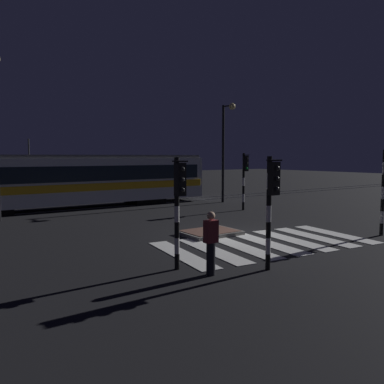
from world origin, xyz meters
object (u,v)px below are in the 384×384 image
at_px(traffic_light_corner_far_right, 245,173).
at_px(pedestrian_waiting_at_kerb, 211,243).
at_px(traffic_light_kerb_mid_left, 271,196).
at_px(street_lamp_trackside_right, 226,140).
at_px(traffic_light_corner_near_left, 179,196).
at_px(tram, 75,180).

bearing_deg(traffic_light_corner_far_right, pedestrian_waiting_at_kerb, -136.10).
height_order(traffic_light_corner_far_right, pedestrian_waiting_at_kerb, traffic_light_corner_far_right).
xyz_separation_m(traffic_light_kerb_mid_left, street_lamp_trackside_right, (9.04, 13.00, 2.17)).
xyz_separation_m(traffic_light_corner_near_left, street_lamp_trackside_right, (11.11, 11.53, 2.19)).
xyz_separation_m(traffic_light_corner_far_right, street_lamp_trackside_right, (1.48, 3.57, 2.05)).
bearing_deg(street_lamp_trackside_right, traffic_light_corner_near_left, -133.93).
bearing_deg(pedestrian_waiting_at_kerb, traffic_light_kerb_mid_left, -20.85).
height_order(traffic_light_corner_far_right, street_lamp_trackside_right, street_lamp_trackside_right).
distance_m(traffic_light_kerb_mid_left, traffic_light_corner_near_left, 2.54).
bearing_deg(traffic_light_corner_far_right, tram, 140.63).
bearing_deg(traffic_light_corner_far_right, street_lamp_trackside_right, 67.48).
relative_size(traffic_light_kerb_mid_left, traffic_light_corner_far_right, 0.94).
height_order(tram, pedestrian_waiting_at_kerb, tram).
xyz_separation_m(street_lamp_trackside_right, pedestrian_waiting_at_kerb, (-10.64, -12.39, -3.38)).
height_order(street_lamp_trackside_right, tram, street_lamp_trackside_right).
bearing_deg(tram, pedestrian_waiting_at_kerb, -94.77).
height_order(street_lamp_trackside_right, pedestrian_waiting_at_kerb, street_lamp_trackside_right).
height_order(traffic_light_kerb_mid_left, tram, tram).
bearing_deg(pedestrian_waiting_at_kerb, street_lamp_trackside_right, 49.33).
bearing_deg(street_lamp_trackside_right, traffic_light_kerb_mid_left, -124.82).
bearing_deg(traffic_light_corner_near_left, pedestrian_waiting_at_kerb, -61.73).
bearing_deg(traffic_light_kerb_mid_left, street_lamp_trackside_right, 55.18).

